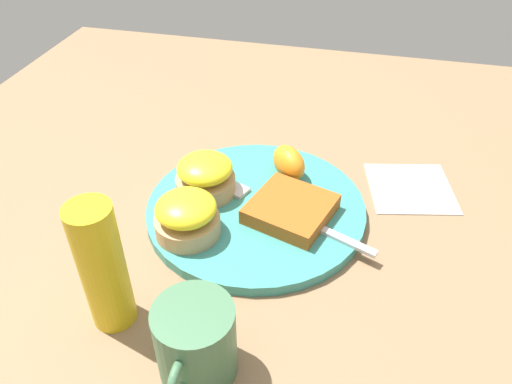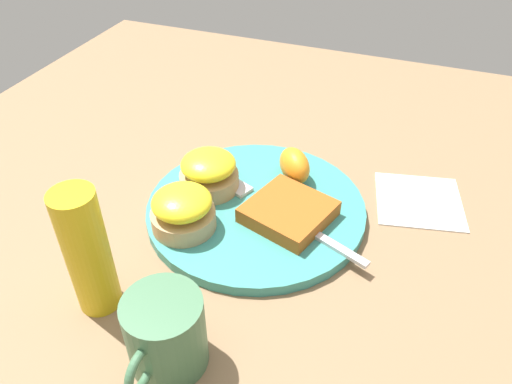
# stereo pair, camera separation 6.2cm
# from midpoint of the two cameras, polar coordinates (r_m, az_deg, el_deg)

# --- Properties ---
(ground_plane) EXTENTS (1.10, 1.10, 0.00)m
(ground_plane) POSITION_cam_midpoint_polar(r_m,az_deg,el_deg) (0.64, 2.77, -2.48)
(ground_plane) COLOR #846647
(plate) EXTENTS (0.28, 0.28, 0.01)m
(plate) POSITION_cam_midpoint_polar(r_m,az_deg,el_deg) (0.64, 2.78, -2.01)
(plate) COLOR teal
(plate) RESTS_ON ground_plane
(sandwich_benedict_left) EXTENTS (0.08, 0.08, 0.05)m
(sandwich_benedict_left) POSITION_cam_midpoint_polar(r_m,az_deg,el_deg) (0.65, -2.69, 2.18)
(sandwich_benedict_left) COLOR tan
(sandwich_benedict_left) RESTS_ON plate
(sandwich_benedict_right) EXTENTS (0.08, 0.08, 0.05)m
(sandwich_benedict_right) POSITION_cam_midpoint_polar(r_m,az_deg,el_deg) (0.59, -5.41, -2.21)
(sandwich_benedict_right) COLOR tan
(sandwich_benedict_right) RESTS_ON plate
(hashbrown_patty) EXTENTS (0.12, 0.12, 0.02)m
(hashbrown_patty) POSITION_cam_midpoint_polar(r_m,az_deg,el_deg) (0.61, 6.66, -2.37)
(hashbrown_patty) COLOR #A9521A
(hashbrown_patty) RESTS_ON plate
(orange_wedge) EXTENTS (0.07, 0.07, 0.04)m
(orange_wedge) POSITION_cam_midpoint_polar(r_m,az_deg,el_deg) (0.67, 7.09, 2.94)
(orange_wedge) COLOR orange
(orange_wedge) RESTS_ON plate
(fork) EXTENTS (0.11, 0.22, 0.00)m
(fork) POSITION_cam_midpoint_polar(r_m,az_deg,el_deg) (0.62, 5.30, -2.33)
(fork) COLOR silver
(fork) RESTS_ON plate
(cup) EXTENTS (0.10, 0.07, 0.08)m
(cup) POSITION_cam_midpoint_polar(r_m,az_deg,el_deg) (0.47, -6.68, -15.97)
(cup) COLOR #42704C
(cup) RESTS_ON ground_plane
(napkin) EXTENTS (0.13, 0.13, 0.00)m
(napkin) POSITION_cam_midpoint_polar(r_m,az_deg,el_deg) (0.70, 20.58, -1.00)
(napkin) COLOR white
(napkin) RESTS_ON ground_plane
(condiment_bottle) EXTENTS (0.04, 0.04, 0.15)m
(condiment_bottle) POSITION_cam_midpoint_polar(r_m,az_deg,el_deg) (0.51, -15.43, -6.82)
(condiment_bottle) COLOR gold
(condiment_bottle) RESTS_ON ground_plane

